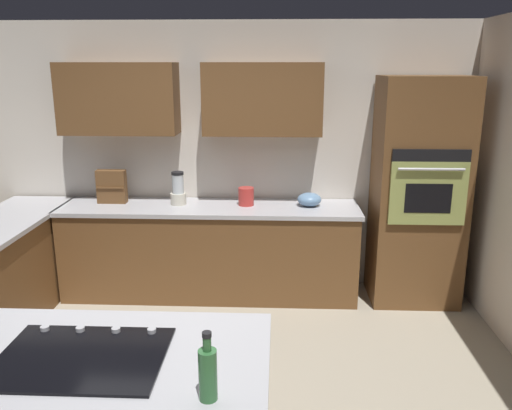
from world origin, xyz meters
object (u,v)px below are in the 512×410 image
Objects in this scene: blender at (178,191)px; spice_rack at (112,187)px; second_bottle at (208,373)px; kettle at (246,196)px; cooktop at (82,357)px; wall_oven at (418,192)px; mixing_bowl at (309,199)px.

blender is 0.99× the size of spice_rack.
spice_rack is 3.30m from second_bottle.
blender reaches higher than kettle.
second_bottle is at bearing 156.11° from cooktop.
wall_oven is 1.60m from kettle.
second_bottle reaches higher than cooktop.
cooktop is 3.35× the size of mixing_bowl.
spice_rack is 1.08× the size of second_bottle.
wall_oven is at bearing 177.06° from mixing_bowl.
mixing_bowl is at bearing -113.57° from cooktop.
spice_rack is 1.30m from kettle.
kettle is at bearing 178.56° from spice_rack.
second_bottle is (0.57, 2.99, 0.06)m from mixing_bowl.
wall_oven is 3.45m from cooktop.
cooktop is 0.69m from second_bottle.
wall_oven is 6.63× the size of blender.
blender is 3.07m from second_bottle.
wall_oven is 2.77× the size of cooktop.
cooktop is 2.72m from blender.
wall_oven reaches higher than blender.
mixing_bowl is 1.34× the size of kettle.
spice_rack reaches higher than cooktop.
wall_oven is at bearing 178.34° from spice_rack.
wall_oven is at bearing 178.69° from blender.
spice_rack is 1.89× the size of kettle.
wall_oven is 2.25m from blender.
blender is 1.25m from mixing_bowl.
spice_rack reaches higher than second_bottle.
blender is at bearing -77.14° from second_bottle.
cooktop is at bearing 91.36° from blender.
wall_oven is 12.37× the size of kettle.
blender is at bearing 0.00° from kettle.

